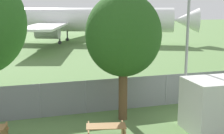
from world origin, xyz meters
The scene contains 6 objects.
perimeter_fence centered at (0.00, 10.91, 0.96)m, with size 56.07×0.07×1.93m.
airplane centered at (5.34, 46.41, 3.81)m, with size 39.74×32.50×11.69m.
portable_cabin centered at (5.90, 6.54, 1.29)m, with size 3.64×2.40×2.59m.
picnic_bench_near_cabin centered at (0.05, 6.86, 0.48)m, with size 2.06×1.77×0.76m.
tree_behind_benches centered at (1.72, 9.36, 4.57)m, with size 3.97×3.97×6.78m.
light_mast centered at (5.63, 9.59, 5.10)m, with size 0.44×0.44×8.42m.
Camera 1 is at (-3.65, -5.89, 6.04)m, focal length 50.00 mm.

